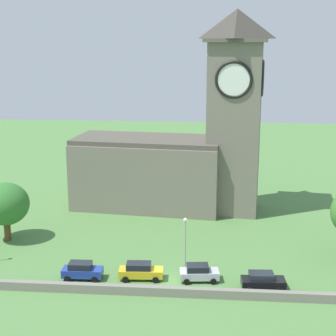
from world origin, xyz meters
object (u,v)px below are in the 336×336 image
(streetlamp_west_mid, at_px, (185,236))
(tree_riverside_east, at_px, (5,204))
(car_silver, at_px, (199,273))
(car_yellow, at_px, (140,271))
(church, at_px, (181,149))
(car_blue, at_px, (82,271))
(car_black, at_px, (263,281))

(streetlamp_west_mid, relative_size, tree_riverside_east, 0.85)
(car_silver, height_order, streetlamp_west_mid, streetlamp_west_mid)
(car_yellow, xyz_separation_m, tree_riverside_east, (-18.47, 9.73, 3.88))
(car_silver, bearing_deg, church, 97.85)
(car_blue, distance_m, car_silver, 12.46)
(church, relative_size, tree_riverside_east, 3.88)
(church, distance_m, streetlamp_west_mid, 24.03)
(car_silver, xyz_separation_m, streetlamp_west_mid, (-1.56, 1.68, 3.42))
(church, xyz_separation_m, car_yellow, (-2.75, -25.32, -8.20))
(tree_riverside_east, bearing_deg, car_yellow, -27.79)
(church, relative_size, streetlamp_west_mid, 4.58)
(church, height_order, car_yellow, church)
(car_blue, distance_m, tree_riverside_east, 16.39)
(church, bearing_deg, car_yellow, -96.19)
(car_black, bearing_deg, church, 110.65)
(church, height_order, car_black, church)
(car_black, xyz_separation_m, tree_riverside_east, (-31.23, 10.99, 3.90))
(car_yellow, height_order, streetlamp_west_mid, streetlamp_west_mid)
(church, bearing_deg, car_silver, -82.15)
(car_black, relative_size, tree_riverside_east, 0.60)
(car_yellow, bearing_deg, car_black, -5.63)
(church, bearing_deg, tree_riverside_east, -143.69)
(car_yellow, xyz_separation_m, car_silver, (6.21, 0.18, -0.03))
(car_silver, bearing_deg, car_black, -12.37)
(car_yellow, relative_size, car_black, 1.05)
(car_black, bearing_deg, car_yellow, 174.37)
(streetlamp_west_mid, bearing_deg, car_blue, -167.96)
(streetlamp_west_mid, distance_m, tree_riverside_east, 24.43)
(car_blue, height_order, tree_riverside_east, tree_riverside_east)
(car_yellow, height_order, car_silver, car_yellow)
(car_blue, bearing_deg, car_black, -2.40)
(church, height_order, car_silver, church)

